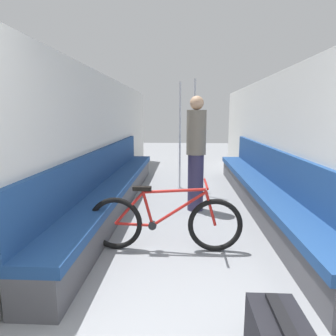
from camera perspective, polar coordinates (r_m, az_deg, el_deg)
name	(u,v)px	position (r m, az deg, el deg)	size (l,w,h in m)	color
wall_left	(96,141)	(4.91, -13.47, 4.96)	(0.10, 10.40, 2.16)	silver
wall_right	(282,142)	(4.95, 20.90, 4.62)	(0.10, 10.40, 2.16)	silver
bench_seat_row_left	(114,188)	(4.99, -10.19, -3.84)	(0.48, 5.67, 0.97)	#4C4C51
bench_seat_row_right	(262,190)	(5.02, 17.48, -4.06)	(0.48, 5.67, 0.97)	#4C4C51
bicycle	(165,222)	(3.36, -0.64, -10.33)	(1.71, 0.46, 0.78)	black
grab_pole_near	(194,140)	(5.61, 4.99, 5.42)	(0.08, 0.08, 2.14)	gray
grab_pole_far	(180,138)	(6.05, 2.28, 5.79)	(0.08, 0.08, 2.14)	gray
passenger_standing	(196,152)	(4.65, 5.36, 2.97)	(0.30, 0.30, 1.78)	#332D4C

